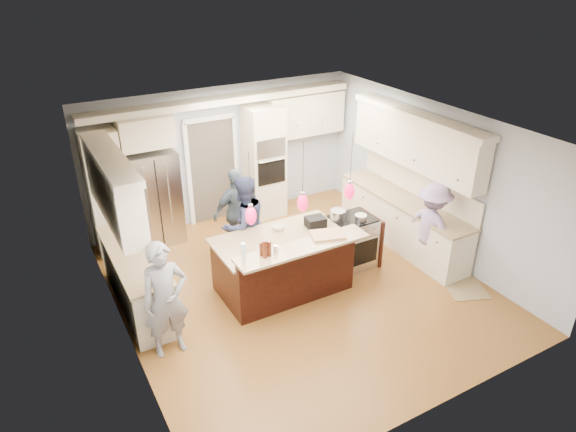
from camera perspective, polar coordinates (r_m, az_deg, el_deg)
name	(u,v)px	position (r m, az deg, el deg)	size (l,w,h in m)	color
ground_plane	(298,286)	(8.56, 1.16, -7.81)	(6.00, 6.00, 0.00)	olive
room_shell	(299,185)	(7.66, 1.28, 3.41)	(5.54, 6.04, 2.72)	#B2BCC6
refrigerator	(154,198)	(9.76, -14.68, 2.00)	(0.90, 0.70, 1.80)	#B7B7BC
oven_column	(264,162)	(10.42, -2.66, 6.00)	(0.72, 0.69, 2.30)	beige
back_upper_cabinets	(190,149)	(9.79, -10.88, 7.36)	(5.30, 0.61, 2.54)	beige
right_counter_run	(407,192)	(9.55, 13.06, 2.65)	(0.64, 3.10, 2.51)	beige
left_cabinets	(129,247)	(7.92, -17.30, -3.26)	(0.64, 2.30, 2.51)	beige
kitchen_island	(283,263)	(8.24, -0.54, -5.27)	(2.10, 1.46, 1.12)	black
island_range	(352,241)	(8.97, 7.12, -2.80)	(0.82, 0.71, 0.92)	#B7B7BC
pendant_lights	(303,203)	(7.16, 1.63, 1.48)	(1.75, 0.15, 1.03)	black
person_bar_end	(165,300)	(7.02, -13.46, -9.04)	(0.62, 0.40, 1.69)	slate
person_far_left	(244,225)	(8.60, -4.90, -0.99)	(0.84, 0.65, 1.73)	navy
person_far_right	(238,211)	(9.19, -5.61, 0.51)	(0.94, 0.39, 1.61)	#485865
person_range_side	(432,227)	(8.97, 15.67, -1.21)	(1.03, 0.59, 1.59)	#9981AE
floor_rug	(462,284)	(9.07, 18.79, -7.19)	(0.60, 0.88, 0.01)	#9A8054
water_bottle	(243,252)	(7.06, -4.97, -4.02)	(0.06, 0.06, 0.28)	silver
beer_bottle_a	(261,249)	(7.18, -3.00, -3.68)	(0.05, 0.05, 0.22)	#4F1D0E
beer_bottle_b	(269,249)	(7.16, -2.09, -3.64)	(0.06, 0.06, 0.23)	#4F1D0E
beer_bottle_c	(265,249)	(7.12, -2.59, -3.69)	(0.07, 0.07, 0.27)	#4F1D0E
drink_can	(276,249)	(7.27, -1.38, -3.69)	(0.06, 0.06, 0.11)	#B7B7BC
cutting_board	(328,235)	(7.72, 4.42, -2.10)	(0.49, 0.35, 0.04)	tan
pot_large	(338,214)	(8.65, 5.58, 0.17)	(0.27, 0.27, 0.15)	#B7B7BC
pot_small	(361,218)	(8.65, 8.08, -0.18)	(0.20, 0.20, 0.10)	#B7B7BC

